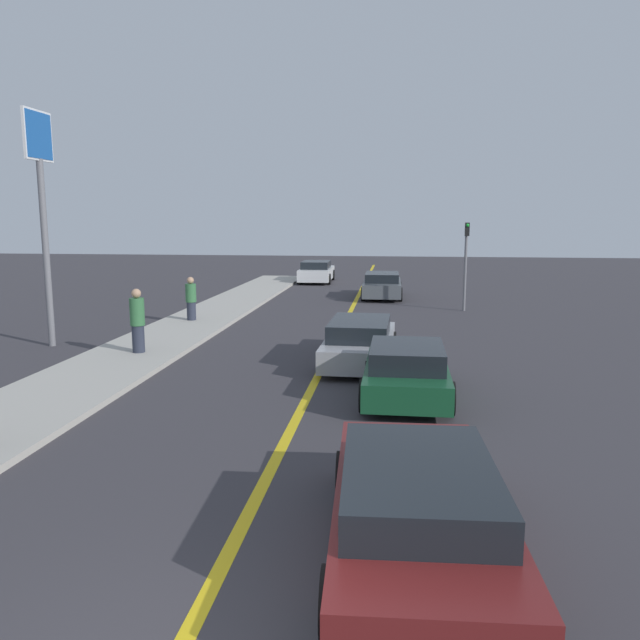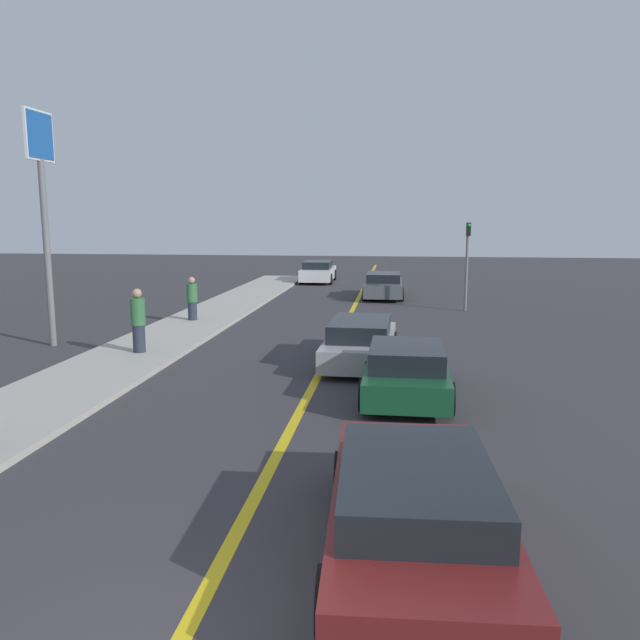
{
  "view_description": "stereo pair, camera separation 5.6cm",
  "coord_description": "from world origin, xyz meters",
  "px_view_note": "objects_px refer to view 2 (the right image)",
  "views": [
    {
      "loc": [
        1.91,
        -4.54,
        3.92
      ],
      "look_at": [
        0.21,
        9.23,
        1.64
      ],
      "focal_mm": 35.0,
      "sensor_mm": 36.0,
      "label": 1
    },
    {
      "loc": [
        1.97,
        -4.54,
        3.92
      ],
      "look_at": [
        0.21,
        9.23,
        1.64
      ],
      "focal_mm": 35.0,
      "sensor_mm": 36.0,
      "label": 2
    }
  ],
  "objects_px": {
    "car_ahead_center": "(406,371)",
    "car_parked_left_lot": "(383,285)",
    "pedestrian_far_standing": "(138,321)",
    "car_far_distant": "(360,341)",
    "car_near_right_lane": "(415,509)",
    "car_oncoming_far": "(318,272)",
    "pedestrian_by_sign": "(192,299)",
    "traffic_light": "(467,257)",
    "roadside_sign": "(42,180)"
  },
  "relations": [
    {
      "from": "car_near_right_lane",
      "to": "car_far_distant",
      "type": "relative_size",
      "value": 1.02
    },
    {
      "from": "car_ahead_center",
      "to": "pedestrian_far_standing",
      "type": "distance_m",
      "value": 8.18
    },
    {
      "from": "pedestrian_far_standing",
      "to": "traffic_light",
      "type": "xyz_separation_m",
      "value": [
        10.13,
        10.16,
        1.27
      ]
    },
    {
      "from": "car_oncoming_far",
      "to": "traffic_light",
      "type": "xyz_separation_m",
      "value": [
        7.77,
        -11.16,
        1.67
      ]
    },
    {
      "from": "car_oncoming_far",
      "to": "pedestrian_far_standing",
      "type": "distance_m",
      "value": 21.45
    },
    {
      "from": "car_far_distant",
      "to": "pedestrian_by_sign",
      "type": "distance_m",
      "value": 8.7
    },
    {
      "from": "car_far_distant",
      "to": "pedestrian_by_sign",
      "type": "xyz_separation_m",
      "value": [
        -6.65,
        5.61,
        0.34
      ]
    },
    {
      "from": "car_near_right_lane",
      "to": "roadside_sign",
      "type": "distance_m",
      "value": 16.05
    },
    {
      "from": "car_parked_left_lot",
      "to": "roadside_sign",
      "type": "distance_m",
      "value": 16.96
    },
    {
      "from": "car_far_distant",
      "to": "traffic_light",
      "type": "height_order",
      "value": "traffic_light"
    },
    {
      "from": "car_far_distant",
      "to": "car_oncoming_far",
      "type": "height_order",
      "value": "car_oncoming_far"
    },
    {
      "from": "car_ahead_center",
      "to": "traffic_light",
      "type": "relative_size",
      "value": 1.05
    },
    {
      "from": "car_ahead_center",
      "to": "car_parked_left_lot",
      "type": "height_order",
      "value": "car_parked_left_lot"
    },
    {
      "from": "car_oncoming_far",
      "to": "pedestrian_far_standing",
      "type": "height_order",
      "value": "pedestrian_far_standing"
    },
    {
      "from": "car_far_distant",
      "to": "car_parked_left_lot",
      "type": "bearing_deg",
      "value": 90.35
    },
    {
      "from": "car_ahead_center",
      "to": "pedestrian_by_sign",
      "type": "relative_size",
      "value": 2.41
    },
    {
      "from": "car_near_right_lane",
      "to": "traffic_light",
      "type": "bearing_deg",
      "value": 80.02
    },
    {
      "from": "car_near_right_lane",
      "to": "roadside_sign",
      "type": "xyz_separation_m",
      "value": [
        -10.84,
        10.98,
        4.39
      ]
    },
    {
      "from": "car_far_distant",
      "to": "car_ahead_center",
      "type": "bearing_deg",
      "value": -68.29
    },
    {
      "from": "car_oncoming_far",
      "to": "car_parked_left_lot",
      "type": "bearing_deg",
      "value": -60.36
    },
    {
      "from": "car_far_distant",
      "to": "pedestrian_far_standing",
      "type": "distance_m",
      "value": 6.32
    },
    {
      "from": "car_far_distant",
      "to": "traffic_light",
      "type": "bearing_deg",
      "value": 70.6
    },
    {
      "from": "car_parked_left_lot",
      "to": "roadside_sign",
      "type": "height_order",
      "value": "roadside_sign"
    },
    {
      "from": "pedestrian_far_standing",
      "to": "traffic_light",
      "type": "distance_m",
      "value": 14.4
    },
    {
      "from": "car_oncoming_far",
      "to": "roadside_sign",
      "type": "xyz_separation_m",
      "value": [
        -5.66,
        -20.18,
        4.38
      ]
    },
    {
      "from": "pedestrian_far_standing",
      "to": "car_ahead_center",
      "type": "bearing_deg",
      "value": -23.09
    },
    {
      "from": "pedestrian_far_standing",
      "to": "roadside_sign",
      "type": "xyz_separation_m",
      "value": [
        -3.29,
        1.14,
        3.98
      ]
    },
    {
      "from": "car_ahead_center",
      "to": "pedestrian_far_standing",
      "type": "xyz_separation_m",
      "value": [
        -7.52,
        3.2,
        0.44
      ]
    },
    {
      "from": "car_far_distant",
      "to": "pedestrian_far_standing",
      "type": "bearing_deg",
      "value": -178.04
    },
    {
      "from": "car_parked_left_lot",
      "to": "car_oncoming_far",
      "type": "distance_m",
      "value": 8.24
    },
    {
      "from": "car_far_distant",
      "to": "roadside_sign",
      "type": "height_order",
      "value": "roadside_sign"
    },
    {
      "from": "car_far_distant",
      "to": "car_oncoming_far",
      "type": "relative_size",
      "value": 1.06
    },
    {
      "from": "car_oncoming_far",
      "to": "traffic_light",
      "type": "bearing_deg",
      "value": -56.11
    },
    {
      "from": "pedestrian_far_standing",
      "to": "traffic_light",
      "type": "height_order",
      "value": "traffic_light"
    },
    {
      "from": "car_near_right_lane",
      "to": "car_ahead_center",
      "type": "distance_m",
      "value": 6.64
    },
    {
      "from": "car_ahead_center",
      "to": "car_parked_left_lot",
      "type": "xyz_separation_m",
      "value": [
        -0.96,
        17.43,
        0.02
      ]
    },
    {
      "from": "traffic_light",
      "to": "car_oncoming_far",
      "type": "bearing_deg",
      "value": 124.84
    },
    {
      "from": "car_near_right_lane",
      "to": "pedestrian_far_standing",
      "type": "relative_size",
      "value": 2.64
    },
    {
      "from": "traffic_light",
      "to": "roadside_sign",
      "type": "relative_size",
      "value": 0.53
    },
    {
      "from": "car_far_distant",
      "to": "roadside_sign",
      "type": "bearing_deg",
      "value": 174.97
    },
    {
      "from": "car_far_distant",
      "to": "car_oncoming_far",
      "type": "xyz_separation_m",
      "value": [
        -3.94,
        21.25,
        0.05
      ]
    },
    {
      "from": "car_near_right_lane",
      "to": "traffic_light",
      "type": "relative_size",
      "value": 1.29
    },
    {
      "from": "car_parked_left_lot",
      "to": "pedestrian_far_standing",
      "type": "xyz_separation_m",
      "value": [
        -6.56,
        -14.23,
        0.42
      ]
    },
    {
      "from": "traffic_light",
      "to": "car_far_distant",
      "type": "bearing_deg",
      "value": -110.77
    },
    {
      "from": "car_near_right_lane",
      "to": "car_parked_left_lot",
      "type": "distance_m",
      "value": 24.09
    },
    {
      "from": "car_parked_left_lot",
      "to": "traffic_light",
      "type": "relative_size",
      "value": 1.19
    },
    {
      "from": "car_near_right_lane",
      "to": "car_far_distant",
      "type": "height_order",
      "value": "car_near_right_lane"
    },
    {
      "from": "car_near_right_lane",
      "to": "car_parked_left_lot",
      "type": "height_order",
      "value": "car_near_right_lane"
    },
    {
      "from": "car_far_distant",
      "to": "car_near_right_lane",
      "type": "bearing_deg",
      "value": -81.47
    },
    {
      "from": "car_oncoming_far",
      "to": "pedestrian_by_sign",
      "type": "distance_m",
      "value": 15.88
    }
  ]
}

